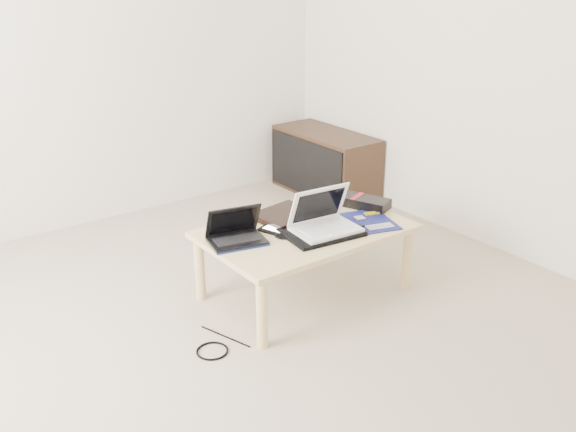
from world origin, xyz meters
TOP-DOWN VIEW (x-y plane):
  - ground at (0.00, 0.00)m, footprint 4.00×4.00m
  - coffee_table at (0.62, 0.24)m, footprint 1.10×0.70m
  - media_cabinet at (1.77, 1.45)m, footprint 0.41×0.90m
  - book at (0.62, 0.43)m, footprint 0.36×0.31m
  - netbook at (0.23, 0.32)m, footprint 0.32×0.27m
  - tablet at (0.54, 0.32)m, footprint 0.30×0.26m
  - remote at (0.74, 0.27)m, footprint 0.09×0.20m
  - neoprene_sleeve at (0.64, 0.13)m, footprint 0.43×0.34m
  - white_laptop at (0.66, 0.14)m, footprint 0.36×0.27m
  - motherboard at (0.96, 0.10)m, footprint 0.34×0.39m
  - gpu_box at (1.10, 0.28)m, footprint 0.23×0.30m
  - cable_coil at (0.47, 0.23)m, footprint 0.13×0.13m
  - floor_cable_coil at (-0.10, 0.05)m, footprint 0.18×0.18m
  - floor_cable_trail at (0.02, 0.12)m, footprint 0.10×0.31m

SIDE VIEW (x-z plane):
  - ground at x=0.00m, z-range 0.00..0.00m
  - floor_cable_trail at x=0.02m, z-range 0.00..0.01m
  - floor_cable_coil at x=-0.10m, z-range 0.00..0.01m
  - media_cabinet at x=1.77m, z-range 0.00..0.50m
  - coffee_table at x=0.62m, z-range 0.15..0.55m
  - motherboard at x=0.96m, z-range 0.40..0.41m
  - cable_coil at x=0.47m, z-range 0.40..0.41m
  - tablet at x=0.54m, z-range 0.40..0.41m
  - remote at x=0.74m, z-range 0.40..0.42m
  - neoprene_sleeve at x=0.64m, z-range 0.40..0.42m
  - book at x=0.62m, z-range 0.40..0.43m
  - gpu_box at x=1.10m, z-range 0.40..0.46m
  - netbook at x=0.23m, z-range 0.35..0.54m
  - white_laptop at x=0.66m, z-range 0.35..0.58m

